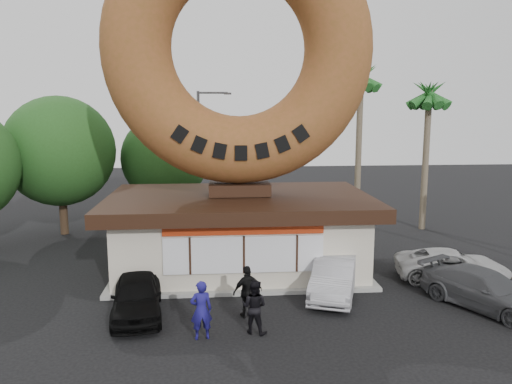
{
  "coord_description": "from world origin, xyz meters",
  "views": [
    {
      "loc": [
        -1.04,
        -15.04,
        6.94
      ],
      "look_at": [
        0.54,
        4.0,
        3.74
      ],
      "focal_mm": 35.0,
      "sensor_mm": 36.0,
      "label": 1
    }
  ],
  "objects_px": {
    "giant_donut": "(239,49)",
    "street_lamp": "(201,149)",
    "car_black": "(137,296)",
    "car_white": "(452,265)",
    "donut_shop": "(240,230)",
    "person_left": "(201,310)",
    "car_silver": "(334,276)",
    "person_center": "(254,307)",
    "person_right": "(248,292)",
    "car_grey": "(485,290)"
  },
  "relations": [
    {
      "from": "person_right",
      "to": "car_white",
      "type": "height_order",
      "value": "person_right"
    },
    {
      "from": "giant_donut",
      "to": "person_left",
      "type": "relative_size",
      "value": 6.04
    },
    {
      "from": "person_right",
      "to": "car_grey",
      "type": "distance_m",
      "value": 8.35
    },
    {
      "from": "giant_donut",
      "to": "street_lamp",
      "type": "xyz_separation_m",
      "value": [
        -1.86,
        10.0,
        -4.88
      ]
    },
    {
      "from": "car_white",
      "to": "person_right",
      "type": "bearing_deg",
      "value": 119.76
    },
    {
      "from": "car_black",
      "to": "person_left",
      "type": "bearing_deg",
      "value": -47.84
    },
    {
      "from": "person_left",
      "to": "person_right",
      "type": "xyz_separation_m",
      "value": [
        1.51,
        1.51,
        -0.03
      ]
    },
    {
      "from": "donut_shop",
      "to": "car_silver",
      "type": "distance_m",
      "value": 4.88
    },
    {
      "from": "person_left",
      "to": "car_black",
      "type": "height_order",
      "value": "person_left"
    },
    {
      "from": "person_center",
      "to": "person_right",
      "type": "xyz_separation_m",
      "value": [
        -0.12,
        1.23,
        0.03
      ]
    },
    {
      "from": "car_silver",
      "to": "car_grey",
      "type": "height_order",
      "value": "car_silver"
    },
    {
      "from": "donut_shop",
      "to": "car_white",
      "type": "height_order",
      "value": "donut_shop"
    },
    {
      "from": "person_right",
      "to": "car_silver",
      "type": "xyz_separation_m",
      "value": [
        3.38,
        1.77,
        -0.18
      ]
    },
    {
      "from": "person_left",
      "to": "person_center",
      "type": "relative_size",
      "value": 1.07
    },
    {
      "from": "giant_donut",
      "to": "car_silver",
      "type": "bearing_deg",
      "value": -44.96
    },
    {
      "from": "donut_shop",
      "to": "car_white",
      "type": "bearing_deg",
      "value": -14.1
    },
    {
      "from": "giant_donut",
      "to": "car_black",
      "type": "xyz_separation_m",
      "value": [
        -3.73,
        -4.7,
        -8.67
      ]
    },
    {
      "from": "car_black",
      "to": "car_silver",
      "type": "height_order",
      "value": "car_silver"
    },
    {
      "from": "person_center",
      "to": "car_silver",
      "type": "bearing_deg",
      "value": -113.15
    },
    {
      "from": "giant_donut",
      "to": "car_black",
      "type": "distance_m",
      "value": 10.55
    },
    {
      "from": "street_lamp",
      "to": "car_white",
      "type": "bearing_deg",
      "value": -49.39
    },
    {
      "from": "street_lamp",
      "to": "donut_shop",
      "type": "bearing_deg",
      "value": -79.5
    },
    {
      "from": "car_grey",
      "to": "street_lamp",
      "type": "bearing_deg",
      "value": 94.77
    },
    {
      "from": "car_silver",
      "to": "donut_shop",
      "type": "bearing_deg",
      "value": 154.28
    },
    {
      "from": "street_lamp",
      "to": "person_right",
      "type": "relative_size",
      "value": 4.5
    },
    {
      "from": "person_right",
      "to": "car_silver",
      "type": "height_order",
      "value": "person_right"
    },
    {
      "from": "giant_donut",
      "to": "car_white",
      "type": "relative_size",
      "value": 2.47
    },
    {
      "from": "street_lamp",
      "to": "person_center",
      "type": "bearing_deg",
      "value": -83.11
    },
    {
      "from": "car_grey",
      "to": "car_silver",
      "type": "bearing_deg",
      "value": 131.7
    },
    {
      "from": "donut_shop",
      "to": "giant_donut",
      "type": "relative_size",
      "value": 1.01
    },
    {
      "from": "person_left",
      "to": "car_white",
      "type": "height_order",
      "value": "person_left"
    },
    {
      "from": "donut_shop",
      "to": "person_left",
      "type": "height_order",
      "value": "donut_shop"
    },
    {
      "from": "person_right",
      "to": "car_black",
      "type": "xyz_separation_m",
      "value": [
        -3.73,
        0.44,
        -0.2
      ]
    },
    {
      "from": "street_lamp",
      "to": "car_silver",
      "type": "distance_m",
      "value": 14.85
    },
    {
      "from": "street_lamp",
      "to": "car_black",
      "type": "xyz_separation_m",
      "value": [
        -1.88,
        -14.7,
        -3.79
      ]
    },
    {
      "from": "donut_shop",
      "to": "person_right",
      "type": "bearing_deg",
      "value": -89.99
    },
    {
      "from": "person_right",
      "to": "car_black",
      "type": "height_order",
      "value": "person_right"
    },
    {
      "from": "donut_shop",
      "to": "person_center",
      "type": "relative_size",
      "value": 6.53
    },
    {
      "from": "donut_shop",
      "to": "car_black",
      "type": "xyz_separation_m",
      "value": [
        -3.73,
        -4.68,
        -1.08
      ]
    },
    {
      "from": "giant_donut",
      "to": "person_left",
      "type": "distance_m",
      "value": 10.85
    },
    {
      "from": "donut_shop",
      "to": "person_center",
      "type": "distance_m",
      "value": 6.42
    },
    {
      "from": "person_center",
      "to": "person_right",
      "type": "height_order",
      "value": "person_right"
    },
    {
      "from": "donut_shop",
      "to": "car_silver",
      "type": "bearing_deg",
      "value": -44.82
    },
    {
      "from": "car_black",
      "to": "car_white",
      "type": "bearing_deg",
      "value": 5.02
    },
    {
      "from": "street_lamp",
      "to": "car_silver",
      "type": "xyz_separation_m",
      "value": [
        5.24,
        -13.38,
        -3.77
      ]
    },
    {
      "from": "person_right",
      "to": "person_left",
      "type": "bearing_deg",
      "value": 26.25
    },
    {
      "from": "person_center",
      "to": "person_right",
      "type": "bearing_deg",
      "value": -60.01
    },
    {
      "from": "giant_donut",
      "to": "person_left",
      "type": "xyz_separation_m",
      "value": [
        -1.51,
        -6.65,
        -8.44
      ]
    },
    {
      "from": "person_left",
      "to": "person_right",
      "type": "bearing_deg",
      "value": -144.12
    },
    {
      "from": "car_white",
      "to": "donut_shop",
      "type": "bearing_deg",
      "value": 86.55
    }
  ]
}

